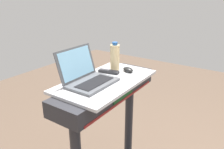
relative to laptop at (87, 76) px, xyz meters
The scene contains 5 objects.
desk_board 0.15m from the laptop, 31.07° to the right, with size 0.76×0.42×0.02m, color silver.
laptop is the anchor object (origin of this frame).
computer_mouse 0.37m from the laptop, 17.53° to the right, with size 0.06×0.10×0.03m, color black.
water_bottle 0.34m from the laptop, ahead, with size 0.07×0.07×0.22m.
tv_remote 0.25m from the laptop, ahead, with size 0.07×0.17×0.02m.
Camera 1 is at (-1.19, -0.17, 1.69)m, focal length 36.29 mm.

